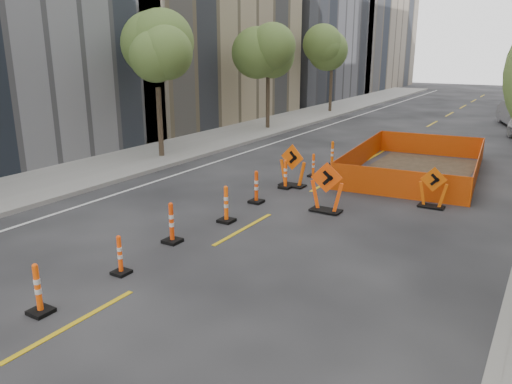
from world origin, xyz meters
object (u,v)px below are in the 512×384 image
Objects in this scene: channelizer_3 at (172,223)px; channelizer_5 at (256,187)px; channelizer_7 at (313,165)px; chevron_sign_right at (433,187)px; chevron_sign_center at (327,187)px; channelizer_4 at (226,204)px; channelizer_2 at (120,255)px; channelizer_1 at (38,289)px; chevron_sign_left at (293,165)px; channelizer_6 at (286,174)px; channelizer_8 at (332,154)px.

channelizer_5 is at bearing 88.79° from channelizer_3.
chevron_sign_right is at bearing -18.66° from channelizer_7.
channelizer_4 is at bearing -153.16° from chevron_sign_center.
channelizer_2 is 10.52m from channelizer_7.
chevron_sign_left is (-0.04, 10.88, 0.27)m from channelizer_1.
channelizer_7 is (-0.08, 6.31, -0.09)m from channelizer_4.
chevron_sign_left reaches higher than chevron_sign_right.
channelizer_5 is at bearing -91.92° from channelizer_7.
chevron_sign_left is at bearing 87.83° from channelizer_5.
chevron_sign_center is (2.22, 6.64, 0.34)m from channelizer_2.
chevron_sign_right is (5.16, 2.51, 0.13)m from channelizer_5.
channelizer_6 is at bearing 90.77° from channelizer_1.
channelizer_6 is at bearing 90.30° from channelizer_5.
channelizer_8 is 0.70× the size of chevron_sign_left.
chevron_sign_right reaches higher than channelizer_4.
channelizer_3 is 1.00× the size of channelizer_4.
channelizer_8 is at bearing 90.23° from channelizer_1.
channelizer_3 is 0.69× the size of chevron_sign_center.
channelizer_4 is at bearing -151.25° from chevron_sign_right.
channelizer_4 is at bearing 81.56° from channelizer_3.
channelizer_6 is (-0.14, 10.52, 0.01)m from channelizer_1.
channelizer_7 is (-0.03, 10.52, -0.00)m from channelizer_2.
chevron_sign_center is at bearing -156.04° from chevron_sign_right.
channelizer_4 is 1.18× the size of channelizer_7.
channelizer_8 is at bearing 96.66° from chevron_sign_left.
channelizer_3 is 10.52m from channelizer_8.
channelizer_3 is 0.82× the size of chevron_sign_right.
channelizer_5 reaches higher than channelizer_7.
chevron_sign_right reaches higher than channelizer_3.
channelizer_5 is 6.31m from channelizer_8.
chevron_sign_center is at bearing -59.94° from channelizer_7.
channelizer_4 is at bearing -86.82° from channelizer_6.
channelizer_1 is at bearing -90.84° from channelizer_4.
channelizer_8 is 6.43m from chevron_sign_center.
channelizer_5 is 4.21m from channelizer_7.
chevron_sign_left reaches higher than channelizer_6.
channelizer_3 is at bearing -142.32° from chevron_sign_right.
channelizer_8 is at bearing 91.03° from channelizer_4.
channelizer_4 is at bearing -83.95° from channelizer_5.
channelizer_8 is at bearing 88.88° from channelizer_6.
channelizer_7 is at bearing 98.63° from chevron_sign_center.
channelizer_2 is 0.87× the size of channelizer_6.
channelizer_1 is at bearing -90.99° from channelizer_2.
channelizer_6 is at bearing 93.18° from channelizer_4.
channelizer_6 is (-0.23, 4.21, -0.02)m from channelizer_4.
channelizer_8 is (-0.10, 12.62, 0.09)m from channelizer_2.
channelizer_4 is at bearing -82.04° from chevron_sign_left.
chevron_sign_left is at bearing 88.43° from channelizer_3.
chevron_sign_left is at bearing 91.62° from channelizer_4.
channelizer_7 is at bearing 88.08° from channelizer_5.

